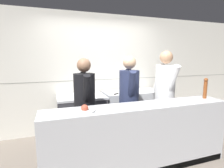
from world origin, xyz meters
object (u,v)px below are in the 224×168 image
plated_dish_appetiser (139,105)px  chef_head_cook (85,104)px  stock_pot (83,91)px  plated_dish_main (85,110)px  chef_sous (129,99)px  chef_line (165,93)px  oven_range (82,117)px  pepper_mill (205,88)px  chefs_knife (119,93)px  plated_dish_dessert (186,101)px

plated_dish_appetiser → chef_head_cook: chef_head_cook is taller
stock_pot → plated_dish_main: stock_pot is taller
chef_sous → chef_line: size_ratio=0.95×
oven_range → pepper_mill: pepper_mill is taller
pepper_mill → chef_head_cook: (-1.93, 0.50, -0.24)m
oven_range → stock_pot: (0.04, 0.00, 0.55)m
chef_line → chefs_knife: bearing=142.4°
chefs_knife → chef_sous: size_ratio=0.19×
chef_head_cook → chef_line: 1.50m
chefs_knife → stock_pot: bearing=166.6°
chef_head_cook → chef_line: size_ratio=0.93×
stock_pot → chef_line: (1.41, -0.75, -0.01)m
chef_sous → pepper_mill: bearing=-9.3°
plated_dish_dessert → chef_sous: chef_sous is taller
stock_pot → chef_sous: size_ratio=0.20×
chefs_knife → pepper_mill: pepper_mill is taller
stock_pot → chefs_knife: stock_pot is taller
plated_dish_dessert → chef_sous: size_ratio=0.15×
pepper_mill → chef_line: bearing=129.8°
stock_pot → plated_dish_appetiser: bearing=-66.5°
chef_head_cook → chef_line: (1.50, 0.01, 0.07)m
chef_sous → chefs_knife: bearing=100.8°
oven_range → chef_head_cook: size_ratio=0.58×
chefs_knife → chef_sous: bearing=-93.7°
stock_pot → plated_dish_main: (-0.20, -1.32, 0.00)m
plated_dish_dessert → chef_line: chef_line is taller
oven_range → pepper_mill: (1.87, -1.25, 0.71)m
chef_line → oven_range: bearing=154.9°
plated_dish_appetiser → chef_head_cook: (-0.67, 0.57, -0.07)m
plated_dish_main → chef_head_cook: size_ratio=0.16×
chef_line → chef_sous: bearing=-177.6°
chefs_knife → pepper_mill: bearing=-44.2°
plated_dish_main → plated_dish_appetiser: bearing=-0.1°
stock_pot → plated_dish_appetiser: (0.57, -1.32, -0.01)m
plated_dish_main → pepper_mill: 2.03m
chefs_knife → chef_head_cook: bearing=-144.2°
stock_pot → pepper_mill: pepper_mill is taller
plated_dish_main → chef_head_cook: (0.10, 0.57, -0.08)m
plated_dish_main → chef_head_cook: chef_head_cook is taller
plated_dish_dessert → chef_head_cook: size_ratio=0.15×
pepper_mill → chef_line: size_ratio=0.19×
chefs_knife → plated_dish_dessert: bearing=-59.4°
chefs_knife → oven_range: bearing=167.4°
chefs_knife → pepper_mill: (1.12, -1.08, 0.23)m
oven_range → pepper_mill: bearing=-33.8°
oven_range → chef_sous: chef_sous is taller
plated_dish_dessert → chef_line: size_ratio=0.14×
chef_head_cook → chef_line: chef_line is taller
chef_head_cook → oven_range: bearing=88.0°
plated_dish_appetiser → chef_sous: bearing=79.9°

